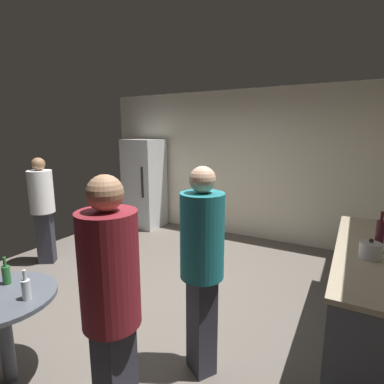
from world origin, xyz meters
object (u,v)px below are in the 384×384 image
(person_in_teal_shirt, at_px, (202,257))
(person_in_maroon_shirt, at_px, (111,297))
(person_in_white_shirt, at_px, (42,203))
(wine_bottle_on_counter, at_px, (380,231))
(kettle, at_px, (371,250))
(refrigerator, at_px, (145,184))
(beer_bottle_green, at_px, (6,274))
(foreground_table, at_px, (2,308))
(beer_bottle_clear, at_px, (26,289))

(person_in_teal_shirt, distance_m, person_in_maroon_shirt, 0.81)
(person_in_teal_shirt, relative_size, person_in_maroon_shirt, 0.99)
(person_in_maroon_shirt, distance_m, person_in_white_shirt, 3.21)
(wine_bottle_on_counter, height_order, person_in_teal_shirt, person_in_teal_shirt)
(kettle, bearing_deg, refrigerator, 152.53)
(beer_bottle_green, xyz_separation_m, person_in_white_shirt, (-1.58, 1.44, 0.11))
(person_in_teal_shirt, bearing_deg, person_in_maroon_shirt, 19.25)
(kettle, bearing_deg, beer_bottle_green, -148.85)
(foreground_table, distance_m, person_in_teal_shirt, 1.58)
(beer_bottle_green, bearing_deg, person_in_maroon_shirt, -4.08)
(refrigerator, height_order, beer_bottle_green, refrigerator)
(wine_bottle_on_counter, relative_size, person_in_teal_shirt, 0.18)
(kettle, xyz_separation_m, beer_bottle_green, (-2.58, -1.56, -0.15))
(beer_bottle_green, bearing_deg, person_in_white_shirt, 137.71)
(wine_bottle_on_counter, bearing_deg, person_in_teal_shirt, -132.87)
(person_in_maroon_shirt, bearing_deg, foreground_table, 3.48)
(beer_bottle_clear, height_order, person_in_teal_shirt, person_in_teal_shirt)
(wine_bottle_on_counter, distance_m, beer_bottle_green, 3.36)
(person_in_teal_shirt, distance_m, person_in_white_shirt, 3.10)
(kettle, relative_size, person_in_maroon_shirt, 0.14)
(person_in_maroon_shirt, bearing_deg, wine_bottle_on_counter, -122.94)
(beer_bottle_green, height_order, person_in_maroon_shirt, person_in_maroon_shirt)
(refrigerator, relative_size, beer_bottle_green, 7.83)
(refrigerator, xyz_separation_m, person_in_white_shirt, (-0.19, -2.19, 0.03))
(wine_bottle_on_counter, xyz_separation_m, person_in_maroon_shirt, (-1.43, -2.12, -0.00))
(person_in_white_shirt, bearing_deg, foreground_table, 13.22)
(beer_bottle_green, height_order, beer_bottle_clear, same)
(beer_bottle_green, bearing_deg, wine_bottle_on_counter, 37.29)
(kettle, height_order, person_in_teal_shirt, person_in_teal_shirt)
(beer_bottle_clear, xyz_separation_m, person_in_white_shirt, (-1.94, 1.50, 0.11))
(kettle, height_order, person_in_maroon_shirt, person_in_maroon_shirt)
(beer_bottle_clear, distance_m, person_in_white_shirt, 2.46)
(refrigerator, relative_size, beer_bottle_clear, 7.83)
(foreground_table, distance_m, beer_bottle_clear, 0.30)
(kettle, distance_m, foreground_table, 2.99)
(wine_bottle_on_counter, xyz_separation_m, person_in_white_shirt, (-4.25, -0.60, -0.09))
(beer_bottle_clear, height_order, person_in_white_shirt, person_in_white_shirt)
(refrigerator, relative_size, person_in_teal_shirt, 1.05)
(wine_bottle_on_counter, bearing_deg, person_in_maroon_shirt, -124.02)
(beer_bottle_clear, bearing_deg, wine_bottle_on_counter, 42.22)
(person_in_teal_shirt, relative_size, person_in_white_shirt, 1.07)
(wine_bottle_on_counter, distance_m, person_in_teal_shirt, 1.83)
(refrigerator, bearing_deg, wine_bottle_on_counter, -21.41)
(person_in_maroon_shirt, height_order, person_in_white_shirt, person_in_maroon_shirt)
(refrigerator, height_order, wine_bottle_on_counter, refrigerator)
(beer_bottle_green, bearing_deg, foreground_table, -44.25)
(beer_bottle_green, height_order, person_in_white_shirt, person_in_white_shirt)
(person_in_maroon_shirt, bearing_deg, person_in_teal_shirt, -102.57)
(wine_bottle_on_counter, xyz_separation_m, foreground_table, (-2.53, -2.17, -0.39))
(wine_bottle_on_counter, height_order, foreground_table, wine_bottle_on_counter)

